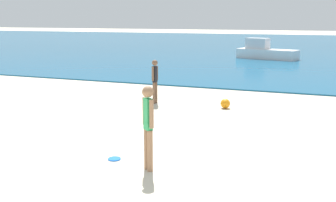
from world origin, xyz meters
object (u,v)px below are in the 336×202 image
at_px(person_standing, 148,123).
at_px(beach_ball, 225,104).
at_px(person_distant, 155,79).
at_px(boat_near, 265,52).
at_px(frisbee, 114,159).

bearing_deg(person_standing, beach_ball, -50.48).
bearing_deg(beach_ball, person_standing, -90.80).
bearing_deg(person_distant, boat_near, -175.68).
distance_m(frisbee, person_distant, 6.04).
relative_size(person_standing, person_distant, 1.10).
xyz_separation_m(frisbee, boat_near, (-0.17, 23.17, 0.56)).
bearing_deg(person_standing, boat_near, -46.96).
relative_size(person_distant, beach_ball, 4.78).
height_order(boat_near, beach_ball, boat_near).
relative_size(person_standing, boat_near, 0.37).
distance_m(person_distant, boat_near, 17.44).
bearing_deg(beach_ball, person_distant, -178.12).
xyz_separation_m(person_standing, beach_ball, (0.09, 6.16, -0.81)).
xyz_separation_m(person_standing, boat_near, (-1.11, 23.47, -0.40)).
height_order(person_distant, boat_near, person_distant).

